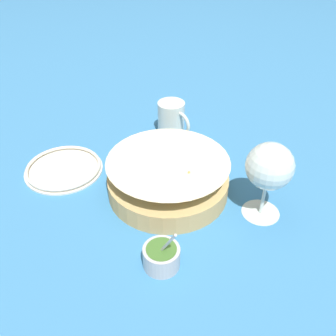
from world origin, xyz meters
The scene contains 6 objects.
ground_plane centered at (0.00, 0.00, 0.00)m, with size 4.00×4.00×0.00m, color teal.
food_basket centered at (0.02, 0.03, 0.04)m, with size 0.27×0.27×0.09m.
sauce_cup centered at (0.16, -0.11, 0.02)m, with size 0.07×0.07×0.11m.
wine_glass centered at (0.20, 0.14, 0.12)m, with size 0.09×0.09×0.17m.
beer_mug centered at (-0.17, 0.21, 0.04)m, with size 0.11×0.07×0.09m.
side_plate centered at (-0.21, -0.11, 0.01)m, with size 0.19×0.19×0.01m.
Camera 1 is at (0.51, -0.38, 0.55)m, focal length 40.00 mm.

